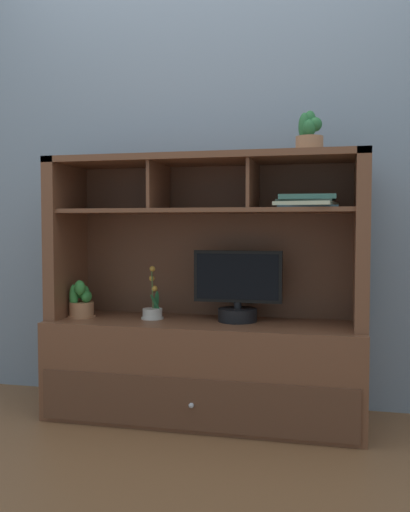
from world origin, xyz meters
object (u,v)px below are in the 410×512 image
object	(u,v)px
tv_monitor	(238,291)
magazine_stack_left	(307,202)
potted_succulent	(309,135)
potted_fern	(81,302)
media_console	(205,339)
potted_orchid	(153,310)

from	to	relation	value
tv_monitor	magazine_stack_left	world-z (taller)	magazine_stack_left
tv_monitor	potted_succulent	distance (m)	0.79
potted_fern	magazine_stack_left	distance (m)	1.20
tv_monitor	potted_fern	xyz separation A→B (m)	(-0.78, -0.06, -0.07)
magazine_stack_left	potted_fern	bearing A→B (deg)	179.51
potted_fern	tv_monitor	bearing A→B (deg)	4.21
potted_fern	potted_succulent	size ratio (longest dim) A/B	0.99
potted_succulent	magazine_stack_left	bearing A→B (deg)	-101.64
tv_monitor	media_console	bearing A→B (deg)	-177.30
media_console	potted_orchid	distance (m)	0.29
tv_monitor	potted_orchid	xyz separation A→B (m)	(-0.42, -0.02, -0.10)
potted_fern	potted_succulent	bearing A→B (deg)	1.00
tv_monitor	potted_succulent	bearing A→B (deg)	-6.56
potted_orchid	potted_succulent	xyz separation A→B (m)	(0.74, -0.02, 0.81)
tv_monitor	magazine_stack_left	xyz separation A→B (m)	(0.32, -0.07, 0.42)
magazine_stack_left	media_console	bearing A→B (deg)	172.94
tv_monitor	potted_fern	bearing A→B (deg)	-175.79
media_console	magazine_stack_left	bearing A→B (deg)	-7.06
potted_orchid	potted_fern	distance (m)	0.36
magazine_stack_left	potted_succulent	world-z (taller)	potted_succulent
media_console	potted_fern	distance (m)	0.64
potted_succulent	potted_fern	bearing A→B (deg)	-179.00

